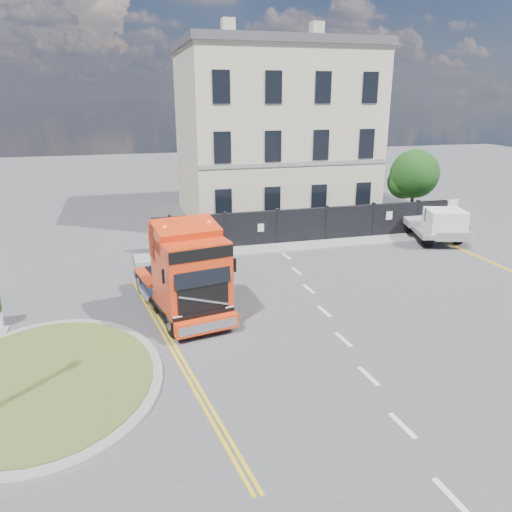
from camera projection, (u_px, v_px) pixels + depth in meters
name	position (u px, v px, depth m)	size (l,w,h in m)	color
ground	(249.00, 316.00, 19.29)	(120.00, 120.00, 0.00)	#424244
traffic_island	(46.00, 380.00, 14.73)	(6.80, 6.80, 0.17)	gray
hoarding_fence	(319.00, 225.00, 28.91)	(18.80, 0.25, 2.00)	black
georgian_building	(272.00, 132.00, 34.20)	(12.30, 10.30, 12.80)	beige
tree	(412.00, 176.00, 33.11)	(3.20, 3.20, 4.80)	#382619
pavement_far	(315.00, 245.00, 28.23)	(20.00, 1.60, 0.12)	gray
truck	(186.00, 276.00, 18.75)	(3.40, 6.49, 3.70)	black
flatbed_pickup	(438.00, 224.00, 28.54)	(3.33, 5.42, 2.08)	gray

